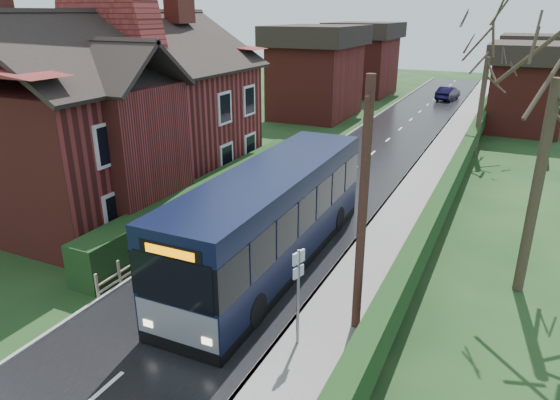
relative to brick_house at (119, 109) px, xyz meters
The scene contains 17 objects.
ground 10.87m from the brick_house, 28.67° to the right, with size 140.00×140.00×0.00m, color #2C4B20.
road 11.07m from the brick_house, 30.89° to the left, with size 6.00×100.00×0.02m, color black.
pavement 14.64m from the brick_house, 21.92° to the left, with size 2.50×100.00×0.14m, color slate.
kerb_right 13.59m from the brick_house, 23.91° to the left, with size 0.12×100.00×0.14m, color gray.
kerb_left 8.85m from the brick_house, 42.59° to the left, with size 0.12×100.00×0.10m, color gray.
front_hedge 6.02m from the brick_house, ahead, with size 1.20×16.00×1.60m, color black.
picket_fence 6.83m from the brick_house, ahead, with size 0.10×16.00×0.90m, color #9A8768, non-canonical shape.
right_wall_hedge 15.80m from the brick_house, 19.77° to the left, with size 0.60×50.00×1.80m.
brick_house is the anchor object (origin of this frame).
bus 10.37m from the brick_house, 18.27° to the right, with size 2.84×11.82×3.58m.
car_silver 9.45m from the brick_house, 33.66° to the left, with size 1.58×3.93×1.34m, color silver.
car_green 8.15m from the brick_house, 11.52° to the right, with size 1.99×4.90×1.42m, color black.
car_distant 38.79m from the brick_house, 74.96° to the left, with size 1.46×4.19×1.38m, color black.
bus_stop_sign 14.52m from the brick_house, 30.50° to the right, with size 0.18×0.44×2.96m.
telegraph_pole 14.75m from the brick_house, 23.26° to the right, with size 0.25×0.94×7.27m.
tree_right_far 21.85m from the brick_house, 47.35° to the left, with size 4.49×4.49×8.68m.
tree_house_side 10.43m from the brick_house, 108.12° to the left, with size 4.21×4.21×9.57m.
Camera 1 is at (8.09, -13.02, 8.65)m, focal length 32.00 mm.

